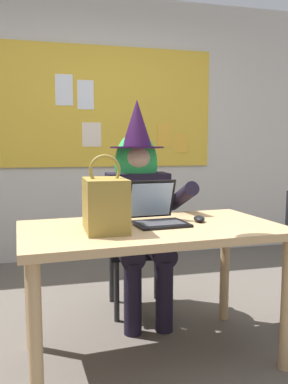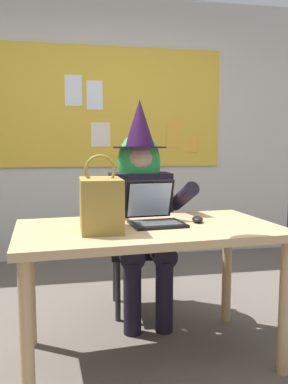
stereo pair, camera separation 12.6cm
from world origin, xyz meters
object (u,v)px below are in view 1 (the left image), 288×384
Objects in this scene: computer_mouse at (199,219)px; chair_at_desk at (136,237)px; person_costumed at (139,199)px; laptop at (157,214)px; desk_main at (152,243)px; handbag at (105,204)px.

chair_at_desk is at bearing 119.75° from computer_mouse.
laptop is at bearing -0.69° from person_costumed.
desk_main is 0.31m from computer_mouse.
person_costumed reaches higher than chair_at_desk.
person_costumed is 0.60m from computer_mouse.
desk_main is 3.73× the size of handbag.
desk_main is at bearing 12.30° from handbag.
handbag is at bearing -155.89° from computer_mouse.
laptop is (-0.04, -0.67, 0.28)m from chair_at_desk.
computer_mouse is (0.21, -0.56, -0.04)m from person_costumed.
person_costumed is at bearing 123.76° from computer_mouse.
laptop is 0.87× the size of handbag.
person_costumed is (-0.01, -0.12, 0.29)m from chair_at_desk.
chair_at_desk is 2.74× the size of laptop.
chair_at_desk is 0.61× the size of person_costumed.
computer_mouse is (0.28, 0.05, 0.11)m from desk_main.
laptop is at bearing -170.84° from computer_mouse.
person_costumed is 0.75m from handbag.
chair_at_desk reaches higher than computer_mouse.
laptop reaches higher than computer_mouse.
handbag is at bearing -23.81° from person_costumed.
laptop is at bearing 0.60° from chair_at_desk.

